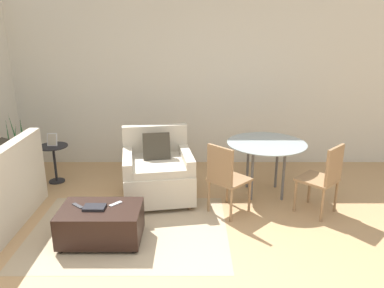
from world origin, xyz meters
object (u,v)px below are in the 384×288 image
object	(u,v)px
book_stack	(96,207)
picture_frame	(54,139)
armchair	(159,172)
tv_remote_secondary	(79,206)
tv_remote_primary	(117,204)
dining_table	(268,149)
side_table	(56,156)
dining_chair_near_left	(226,175)
dining_chair_near_right	(326,175)
potted_plant	(22,169)
ottoman	(102,223)

from	to	relation	value
book_stack	picture_frame	world-z (taller)	picture_frame
armchair	tv_remote_secondary	bearing A→B (deg)	-126.87
tv_remote_primary	dining_table	distance (m)	2.16
side_table	dining_table	distance (m)	3.07
side_table	dining_chair_near_left	size ratio (longest dim) A/B	0.63
book_stack	dining_chair_near_right	distance (m)	2.71
potted_plant	side_table	world-z (taller)	potted_plant
book_stack	tv_remote_primary	distance (m)	0.23
tv_remote_secondary	potted_plant	distance (m)	2.06
armchair	book_stack	bearing A→B (deg)	-117.98
dining_table	tv_remote_secondary	bearing A→B (deg)	-152.49
ottoman	dining_chair_near_right	world-z (taller)	dining_chair_near_right
armchair	tv_remote_primary	xyz separation A→B (m)	(-0.37, -0.98, 0.03)
ottoman	dining_chair_near_left	size ratio (longest dim) A/B	0.96
tv_remote_secondary	dining_chair_near_right	xyz separation A→B (m)	(2.83, 0.56, 0.12)
armchair	dining_chair_near_left	xyz separation A→B (m)	(0.86, -0.46, 0.15)
ottoman	book_stack	size ratio (longest dim) A/B	3.73
book_stack	potted_plant	size ratio (longest dim) A/B	0.21
side_table	picture_frame	world-z (taller)	picture_frame
armchair	ottoman	size ratio (longest dim) A/B	1.20
armchair	dining_table	xyz separation A→B (m)	(1.46, 0.14, 0.29)
book_stack	tv_remote_primary	world-z (taller)	book_stack
tv_remote_primary	side_table	size ratio (longest dim) A/B	0.24
dining_chair_near_right	tv_remote_primary	bearing A→B (deg)	-168.08
picture_frame	potted_plant	bearing A→B (deg)	-179.73
dining_table	dining_chair_near_right	size ratio (longest dim) A/B	1.18
armchair	dining_chair_near_left	size ratio (longest dim) A/B	1.14
side_table	dining_chair_near_left	xyz separation A→B (m)	(2.43, -1.01, 0.12)
picture_frame	dining_table	world-z (taller)	picture_frame
potted_plant	dining_chair_near_right	world-z (taller)	potted_plant
tv_remote_secondary	dining_chair_near_right	world-z (taller)	dining_chair_near_right
picture_frame	dining_chair_near_left	size ratio (longest dim) A/B	0.21
armchair	book_stack	world-z (taller)	armchair
tv_remote_primary	dining_chair_near_right	xyz separation A→B (m)	(2.43, 0.51, 0.12)
book_stack	tv_remote_primary	bearing A→B (deg)	26.22
tv_remote_primary	side_table	bearing A→B (deg)	128.31
book_stack	dining_chair_near_left	xyz separation A→B (m)	(1.43, 0.61, 0.12)
armchair	ottoman	distance (m)	1.20
picture_frame	book_stack	bearing A→B (deg)	-58.38
dining_table	ottoman	bearing A→B (deg)	-148.54
tv_remote_secondary	dining_chair_near_left	bearing A→B (deg)	18.96
dining_chair_near_right	tv_remote_secondary	bearing A→B (deg)	-168.83
book_stack	side_table	bearing A→B (deg)	121.62
tv_remote_primary	ottoman	bearing A→B (deg)	-147.12
potted_plant	side_table	xyz separation A→B (m)	(0.52, 0.00, 0.20)
ottoman	dining_table	distance (m)	2.36
tv_remote_secondary	side_table	distance (m)	1.76
armchair	picture_frame	xyz separation A→B (m)	(-1.57, 0.54, 0.29)
armchair	tv_remote_secondary	size ratio (longest dim) A/B	6.91
potted_plant	picture_frame	bearing A→B (deg)	0.27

